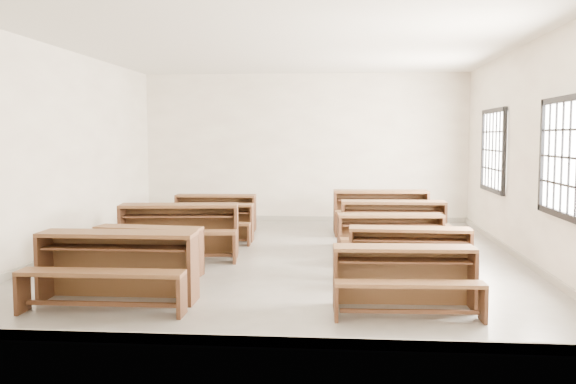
# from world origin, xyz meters

# --- Properties ---
(room) EXTENTS (8.50, 8.50, 3.20)m
(room) POSITION_xyz_m (0.09, 0.00, 2.14)
(room) COLOR gray
(room) RESTS_ON ground
(desk_set_0) EXTENTS (1.76, 0.92, 0.79)m
(desk_set_0) POSITION_xyz_m (-1.67, -2.87, 0.46)
(desk_set_0) COLOR brown
(desk_set_0) RESTS_ON ground
(desk_set_1) EXTENTS (1.52, 0.91, 0.65)m
(desk_set_1) POSITION_xyz_m (-1.75, -1.48, 0.38)
(desk_set_1) COLOR brown
(desk_set_1) RESTS_ON ground
(desk_set_2) EXTENTS (1.90, 1.15, 0.81)m
(desk_set_2) POSITION_xyz_m (-1.67, -0.15, 0.47)
(desk_set_2) COLOR brown
(desk_set_2) RESTS_ON ground
(desk_set_3) EXTENTS (1.49, 0.81, 0.66)m
(desk_set_3) POSITION_xyz_m (-1.47, 1.33, 0.38)
(desk_set_3) COLOR brown
(desk_set_3) RESTS_ON ground
(desk_set_4) EXTENTS (1.59, 0.87, 0.70)m
(desk_set_4) POSITION_xyz_m (-1.65, 2.60, 0.41)
(desk_set_4) COLOR brown
(desk_set_4) RESTS_ON ground
(desk_set_5) EXTENTS (1.53, 0.84, 0.68)m
(desk_set_5) POSITION_xyz_m (1.49, -2.90, 0.39)
(desk_set_5) COLOR brown
(desk_set_5) RESTS_ON ground
(desk_set_6) EXTENTS (1.56, 0.84, 0.69)m
(desk_set_6) POSITION_xyz_m (1.69, -1.57, 0.40)
(desk_set_6) COLOR brown
(desk_set_6) RESTS_ON ground
(desk_set_7) EXTENTS (1.61, 0.93, 0.70)m
(desk_set_7) POSITION_xyz_m (1.54, -0.22, 0.41)
(desk_set_7) COLOR brown
(desk_set_7) RESTS_ON ground
(desk_set_8) EXTENTS (1.74, 0.93, 0.77)m
(desk_set_8) POSITION_xyz_m (1.67, 0.98, 0.45)
(desk_set_8) COLOR brown
(desk_set_8) RESTS_ON ground
(desk_set_9) EXTENTS (1.85, 1.03, 0.81)m
(desk_set_9) POSITION_xyz_m (1.57, 2.62, 0.47)
(desk_set_9) COLOR brown
(desk_set_9) RESTS_ON ground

